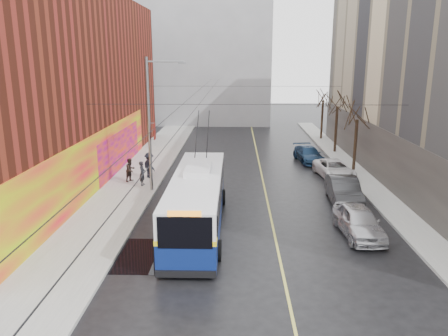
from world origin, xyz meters
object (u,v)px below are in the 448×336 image
object	(u,v)px
parked_car_c	(334,169)
pedestrian_b	(130,170)
following_car	(197,161)
pedestrian_a	(142,173)
tree_near	(358,110)
parked_car_d	(308,154)
tree_far	(323,93)
parked_car_b	(344,191)
trolleybus	(197,200)
tree_mid	(338,98)
parked_car_a	(359,221)
pedestrian_c	(149,165)
streetlight_pole	(151,122)

from	to	relation	value
parked_car_c	pedestrian_b	world-z (taller)	pedestrian_b
following_car	pedestrian_a	bearing A→B (deg)	-120.81
tree_near	parked_car_d	size ratio (longest dim) A/B	1.39
tree_far	parked_car_b	world-z (taller)	tree_far
trolleybus	following_car	bearing A→B (deg)	95.05
tree_near	parked_car_d	xyz separation A→B (m)	(-3.14, 3.23, -4.31)
parked_car_b	trolleybus	bearing A→B (deg)	-150.66
tree_mid	parked_car_b	world-z (taller)	tree_mid
parked_car_d	parked_car_a	bearing A→B (deg)	-98.28
parked_car_d	pedestrian_b	distance (m)	15.80
tree_near	pedestrian_c	bearing A→B (deg)	-169.62
parked_car_b	streetlight_pole	bearing A→B (deg)	173.67
parked_car_b	pedestrian_b	world-z (taller)	pedestrian_b
tree_far	pedestrian_a	distance (m)	25.22
streetlight_pole	parked_car_c	size ratio (longest dim) A/B	1.86
pedestrian_a	tree_far	bearing A→B (deg)	-36.95
tree_far	tree_near	bearing A→B (deg)	-90.00
tree_mid	parked_car_b	size ratio (longest dim) A/B	1.35
parked_car_a	pedestrian_a	distance (m)	15.39
tree_far	parked_car_b	distance (m)	22.60
tree_far	parked_car_b	bearing A→B (deg)	-97.05
streetlight_pole	parked_car_c	bearing A→B (deg)	16.95
parked_car_b	pedestrian_c	xyz separation A→B (m)	(-13.31, 5.08, 0.30)
pedestrian_a	pedestrian_c	size ratio (longest dim) A/B	0.90
following_car	pedestrian_b	xyz separation A→B (m)	(-4.47, -4.23, 0.33)
pedestrian_c	parked_car_d	bearing A→B (deg)	-107.27
parked_car_a	parked_car_b	size ratio (longest dim) A/B	0.92
streetlight_pole	parked_car_a	world-z (taller)	streetlight_pole
parked_car_a	streetlight_pole	bearing A→B (deg)	145.32
tree_mid	trolleybus	size ratio (longest dim) A/B	0.56
streetlight_pole	parked_car_a	size ratio (longest dim) A/B	1.99
streetlight_pole	following_car	bearing A→B (deg)	69.29
streetlight_pole	tree_near	size ratio (longest dim) A/B	1.41
streetlight_pole	parked_car_b	xyz separation A→B (m)	(12.42, -2.02, -4.03)
streetlight_pole	following_car	size ratio (longest dim) A/B	2.26
trolleybus	parked_car_c	distance (m)	14.20
parked_car_b	tree_mid	bearing A→B (deg)	82.62
tree_near	tree_far	bearing A→B (deg)	90.00
pedestrian_c	pedestrian_b	bearing A→B (deg)	86.94
tree_far	trolleybus	xyz separation A→B (m)	(-11.59, -26.43, -3.57)
following_car	pedestrian_c	bearing A→B (deg)	-133.20
following_car	trolleybus	bearing A→B (deg)	-82.64
tree_near	following_car	size ratio (longest dim) A/B	1.61
trolleybus	pedestrian_b	distance (m)	10.21
streetlight_pole	parked_car_d	size ratio (longest dim) A/B	1.95
parked_car_c	pedestrian_a	distance (m)	14.45
trolleybus	parked_car_c	size ratio (longest dim) A/B	2.47
streetlight_pole	tree_far	world-z (taller)	streetlight_pole
pedestrian_a	pedestrian_b	bearing A→B (deg)	50.51
pedestrian_b	following_car	bearing A→B (deg)	-15.55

